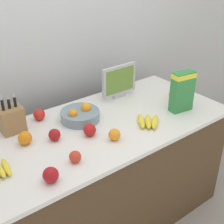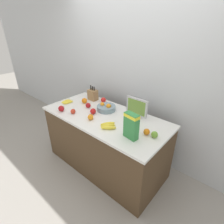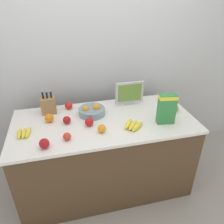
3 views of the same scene
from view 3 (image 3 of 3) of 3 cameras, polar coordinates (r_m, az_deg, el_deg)
ground_plane at (r=2.71m, az=-1.74°, el=-17.81°), size 14.00×14.00×0.00m
wall_back at (r=2.56m, az=-5.29°, el=13.74°), size 9.00×0.06×2.60m
counter at (r=2.41m, az=-1.89°, el=-10.83°), size 1.78×0.84×0.86m
knife_block at (r=2.33m, az=-16.25°, el=1.71°), size 0.15×0.11×0.27m
small_monitor at (r=2.38m, az=4.58°, el=4.99°), size 0.31×0.03×0.27m
cereal_box at (r=2.10m, az=14.11°, el=1.12°), size 0.18×0.10×0.30m
fruit_bowl at (r=2.24m, az=-5.27°, el=0.27°), size 0.27×0.27×0.12m
banana_bunch_left at (r=2.04m, az=5.45°, el=-3.42°), size 0.22×0.23×0.04m
banana_bunch_right at (r=2.09m, az=-22.07°, el=-5.10°), size 0.12×0.17×0.04m
apple_rear at (r=2.06m, az=-6.01°, el=-2.59°), size 0.08×0.08×0.08m
apple_middle at (r=1.90m, az=-11.68°, el=-6.28°), size 0.07×0.07×0.07m
apple_leftmost at (r=2.38m, az=-11.26°, el=1.66°), size 0.08×0.08×0.08m
apple_near_bananas at (r=2.13m, az=-11.72°, el=-2.05°), size 0.07×0.07×0.07m
apple_by_knife_block at (r=1.86m, az=-17.29°, el=-7.86°), size 0.08×0.08×0.08m
apple_rightmost at (r=2.38m, az=16.15°, el=0.93°), size 0.07×0.07×0.07m
orange_mid_left at (r=2.33m, az=14.22°, el=0.55°), size 0.07×0.07×0.07m
orange_front_left at (r=1.96m, az=-2.69°, el=-4.35°), size 0.08×0.08×0.08m
orange_mid_right at (r=2.19m, az=-16.10°, el=-1.51°), size 0.08×0.08×0.08m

